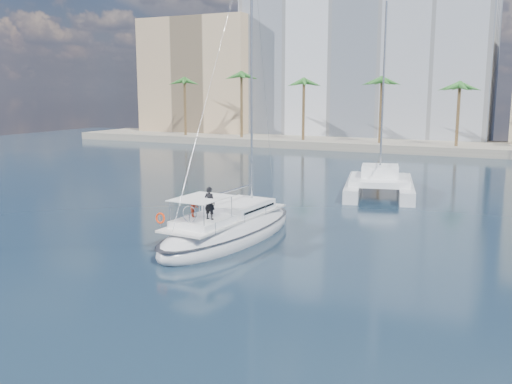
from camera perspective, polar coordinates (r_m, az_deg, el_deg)
The scene contains 9 objects.
ground at distance 32.21m, azimuth -2.80°, elevation -6.05°, with size 160.00×160.00×0.00m, color black.
quay at distance 89.79m, azimuth 16.13°, elevation 4.44°, with size 120.00×14.00×1.20m, color gray.
building_modern at distance 103.80m, azimuth 10.96°, elevation 12.79°, with size 42.00×16.00×28.00m, color silver.
building_tan_left at distance 111.70m, azimuth -4.99°, elevation 11.19°, with size 22.00×14.00×22.00m, color tan.
palm_left at distance 97.29m, azimuth -4.51°, elevation 10.93°, with size 3.60×3.60×12.30m.
palm_centre at distance 85.46m, azimuth 15.99°, elevation 10.68°, with size 3.60×3.60×12.30m.
main_sloop at distance 34.83m, azimuth -2.70°, elevation -3.82°, with size 5.07×13.52×19.71m.
catamaran at distance 50.85m, azimuth 12.26°, elevation 1.05°, with size 8.01×12.22×16.49m.
seagull at distance 34.82m, azimuth -3.36°, elevation -3.87°, with size 1.06×0.45×0.19m.
Camera 1 is at (14.79, -27.16, 9.02)m, focal length 40.00 mm.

